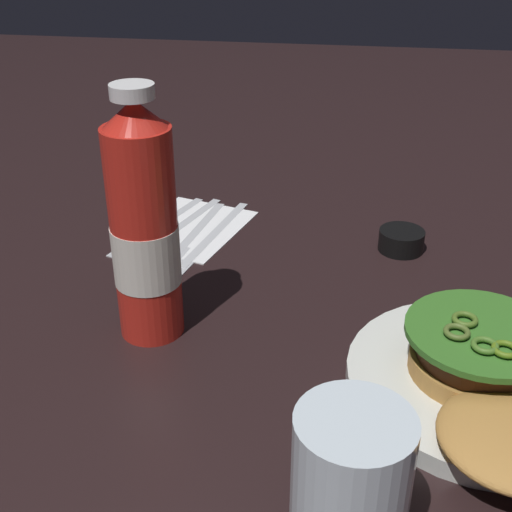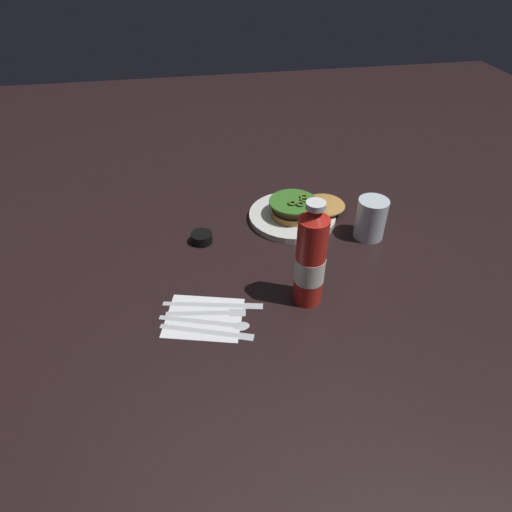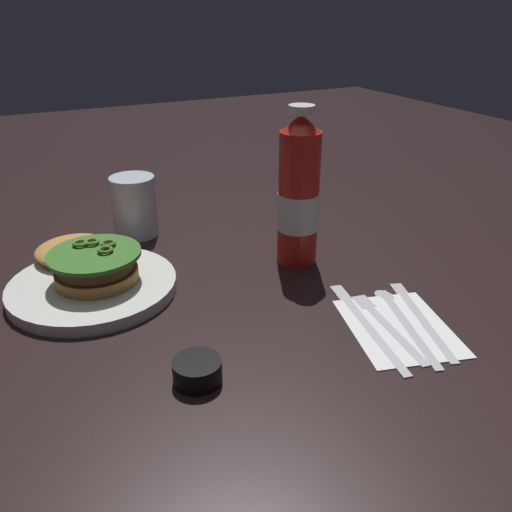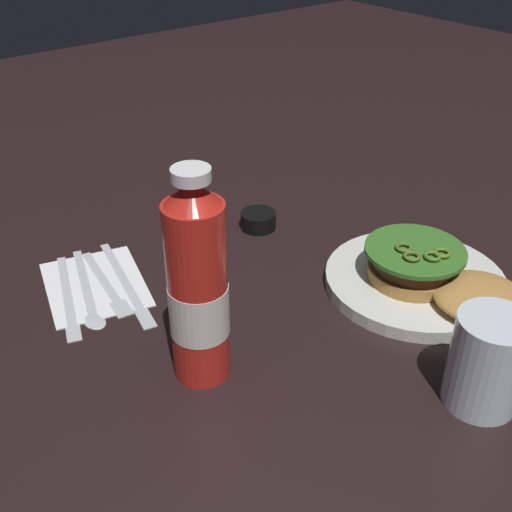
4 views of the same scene
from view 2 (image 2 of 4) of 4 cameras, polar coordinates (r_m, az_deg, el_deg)
The scene contains 11 objects.
ground_plane at distance 1.19m, azimuth 5.20°, elevation 2.75°, with size 3.00×3.00×0.00m, color black.
dinner_plate at distance 1.25m, azimuth 4.75°, elevation 5.20°, with size 0.25×0.25×0.02m, color silver.
burger_sandwich at distance 1.24m, azimuth 6.38°, elevation 6.40°, with size 0.22×0.14×0.05m.
ketchup_bottle at distance 0.93m, azimuth 7.13°, elevation -0.44°, with size 0.07×0.07×0.25m.
water_glass at distance 1.19m, azimuth 14.77°, elevation 4.75°, with size 0.08×0.08×0.11m, color silver.
condiment_cup at distance 1.16m, azimuth -7.12°, elevation 2.38°, with size 0.06×0.06×0.03m, color black.
napkin at distance 0.96m, azimuth -6.81°, elevation -7.97°, with size 0.16×0.13×0.00m, color white.
steak_knife at distance 0.92m, azimuth -5.71°, elevation -9.77°, with size 0.19×0.08×0.00m.
spoon_utensil at distance 0.94m, azimuth -5.18°, elevation -8.61°, with size 0.19×0.07×0.00m.
fork_utensil at distance 0.96m, azimuth -5.60°, elevation -7.28°, with size 0.17×0.04×0.00m.
butter_knife at distance 0.98m, azimuth -4.81°, elevation -6.27°, with size 0.22×0.06×0.00m.
Camera 2 is at (-0.28, -0.93, 0.69)m, focal length 30.62 mm.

